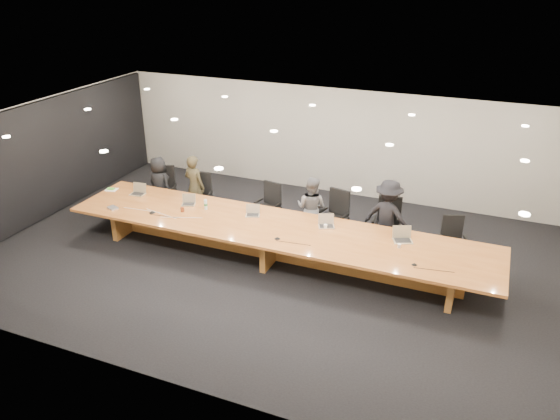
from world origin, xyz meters
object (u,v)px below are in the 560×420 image
at_px(laptop_a, 137,189).
at_px(mic_center, 277,238).
at_px(conference_table, 274,237).
at_px(chair_right, 387,225).
at_px(chair_left, 200,196).
at_px(water_bottle, 206,205).
at_px(mic_left, 152,212).
at_px(person_c, 311,208).
at_px(amber_mug, 182,209).
at_px(paper_cup_far, 399,246).
at_px(person_b, 195,186).
at_px(chair_far_right, 453,241).
at_px(chair_mid_left, 268,206).
at_px(laptop_e, 403,235).
at_px(laptop_d, 327,221).
at_px(mic_right, 414,264).
at_px(chair_far_left, 163,189).
at_px(laptop_b, 188,200).
at_px(person_a, 160,184).
at_px(person_d, 388,216).
at_px(chair_mid_right, 334,216).
at_px(laptop_c, 253,211).
at_px(paper_cup_near, 326,226).
at_px(av_box, 113,208).

relative_size(laptop_a, mic_center, 2.86).
relative_size(conference_table, chair_right, 7.56).
distance_m(chair_left, laptop_a, 1.47).
relative_size(water_bottle, mic_left, 1.67).
bearing_deg(chair_right, person_c, 178.77).
distance_m(amber_mug, paper_cup_far, 4.68).
relative_size(person_b, mic_center, 13.50).
distance_m(chair_far_right, mic_center, 3.60).
xyz_separation_m(chair_mid_left, chair_right, (2.78, -0.02, 0.05)).
bearing_deg(laptop_e, mic_center, 176.97).
height_order(laptop_d, amber_mug, laptop_d).
bearing_deg(person_c, mic_center, 92.81).
distance_m(person_b, mic_right, 5.76).
bearing_deg(amber_mug, chair_far_left, 136.94).
relative_size(laptop_b, mic_left, 2.19).
height_order(laptop_b, laptop_d, laptop_d).
height_order(chair_far_left, mic_right, chair_far_left).
bearing_deg(conference_table, laptop_d, 22.13).
xyz_separation_m(person_a, laptop_a, (-0.05, -0.83, 0.18)).
bearing_deg(person_c, person_a, 7.46).
relative_size(person_d, mic_left, 12.08).
bearing_deg(person_b, laptop_a, 52.51).
relative_size(amber_mug, mic_left, 0.74).
height_order(conference_table, chair_left, chair_left).
relative_size(laptop_b, mic_right, 2.84).
bearing_deg(chair_mid_right, conference_table, -111.33).
xyz_separation_m(laptop_a, laptop_c, (2.97, -0.02, -0.01)).
xyz_separation_m(person_d, laptop_a, (-5.66, -0.92, 0.07)).
relative_size(paper_cup_near, mic_center, 0.76).
xyz_separation_m(chair_far_left, person_a, (-0.08, -0.01, 0.12)).
relative_size(amber_mug, av_box, 0.45).
distance_m(conference_table, laptop_e, 2.60).
relative_size(person_d, mic_right, 15.67).
bearing_deg(laptop_e, chair_mid_right, 127.91).
bearing_deg(chair_mid_right, mic_right, -28.14).
relative_size(chair_right, laptop_a, 3.61).
distance_m(water_bottle, mic_center, 2.10).
xyz_separation_m(chair_far_right, laptop_c, (-4.08, -0.89, 0.35)).
bearing_deg(conference_table, laptop_c, 153.85).
distance_m(person_c, person_d, 1.69).
distance_m(chair_mid_right, person_d, 1.21).
bearing_deg(paper_cup_far, laptop_b, 177.46).
distance_m(chair_mid_left, paper_cup_far, 3.50).
bearing_deg(chair_far_left, laptop_b, -49.00).
xyz_separation_m(person_b, person_d, (4.65, 0.04, 0.03)).
height_order(chair_far_right, laptop_d, chair_far_right).
bearing_deg(mic_center, person_a, 156.85).
bearing_deg(person_d, av_box, 28.25).
bearing_deg(chair_far_right, av_box, 174.05).
bearing_deg(mic_center, paper_cup_far, 13.39).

